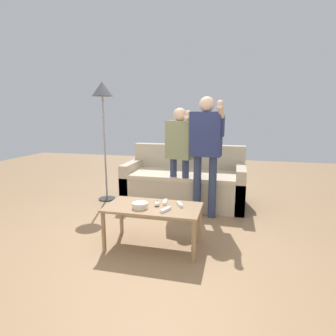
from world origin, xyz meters
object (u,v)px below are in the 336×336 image
(floor_lamp, at_px, (103,99))
(game_remote_wand_near, at_px, (166,210))
(player_right, at_px, (206,143))
(game_remote_wand_spare, at_px, (180,204))
(game_remote_wand_far, at_px, (165,202))
(player_center, at_px, (180,148))
(game_remote_nunchuk, at_px, (157,204))
(snack_bowl, at_px, (140,205))
(couch, at_px, (185,183))
(coffee_table, at_px, (153,211))

(floor_lamp, height_order, game_remote_wand_near, floor_lamp)
(player_right, bearing_deg, game_remote_wand_spare, -99.69)
(game_remote_wand_near, xyz_separation_m, game_remote_wand_far, (-0.07, 0.23, 0.00))
(game_remote_wand_near, relative_size, game_remote_wand_far, 1.02)
(player_center, height_order, game_remote_wand_near, player_center)
(game_remote_nunchuk, bearing_deg, game_remote_wand_near, -45.47)
(game_remote_nunchuk, distance_m, game_remote_wand_spare, 0.24)
(game_remote_wand_near, xyz_separation_m, game_remote_wand_spare, (0.11, 0.19, 0.00))
(floor_lamp, height_order, player_right, floor_lamp)
(snack_bowl, bearing_deg, player_center, 82.54)
(floor_lamp, distance_m, player_center, 1.50)
(game_remote_wand_near, bearing_deg, game_remote_nunchuk, 134.53)
(snack_bowl, xyz_separation_m, player_right, (0.55, 1.12, 0.55))
(couch, bearing_deg, snack_bowl, -95.84)
(player_center, bearing_deg, couch, 88.98)
(coffee_table, height_order, floor_lamp, floor_lamp)
(coffee_table, relative_size, game_remote_wand_near, 6.49)
(floor_lamp, height_order, game_remote_wand_far, floor_lamp)
(player_center, height_order, game_remote_wand_far, player_center)
(snack_bowl, xyz_separation_m, game_remote_wand_spare, (0.39, 0.17, -0.01))
(coffee_table, relative_size, floor_lamp, 0.53)
(coffee_table, height_order, game_remote_nunchuk, game_remote_nunchuk)
(coffee_table, relative_size, game_remote_wand_spare, 6.99)
(coffee_table, distance_m, player_center, 1.29)
(snack_bowl, relative_size, player_center, 0.11)
(player_center, bearing_deg, game_remote_wand_far, -87.20)
(game_remote_wand_spare, bearing_deg, game_remote_nunchuk, -166.04)
(game_remote_wand_far, relative_size, game_remote_wand_spare, 1.06)
(game_remote_wand_far, bearing_deg, player_center, 92.80)
(couch, bearing_deg, floor_lamp, -172.20)
(floor_lamp, xyz_separation_m, player_center, (1.30, -0.25, -0.71))
(floor_lamp, bearing_deg, couch, 7.80)
(player_right, height_order, game_remote_wand_near, player_right)
(coffee_table, xyz_separation_m, game_remote_wand_far, (0.10, 0.12, 0.07))
(snack_bowl, height_order, player_center, player_center)
(snack_bowl, relative_size, game_remote_wand_far, 1.09)
(coffee_table, height_order, game_remote_wand_spare, game_remote_wand_spare)
(player_right, bearing_deg, player_center, 160.62)
(game_remote_wand_near, height_order, game_remote_wand_far, same)
(player_right, relative_size, game_remote_wand_far, 10.75)
(game_remote_nunchuk, bearing_deg, player_right, 68.40)
(couch, xyz_separation_m, player_center, (-0.01, -0.43, 0.63))
(floor_lamp, xyz_separation_m, game_remote_wand_spare, (1.53, -1.33, -1.18))
(snack_bowl, bearing_deg, game_remote_wand_far, 44.73)
(game_remote_nunchuk, bearing_deg, coffee_table, -148.69)
(couch, relative_size, coffee_table, 1.85)
(couch, bearing_deg, coffee_table, -91.99)
(player_right, height_order, player_center, player_right)
(player_right, height_order, game_remote_wand_far, player_right)
(snack_bowl, distance_m, player_right, 1.37)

